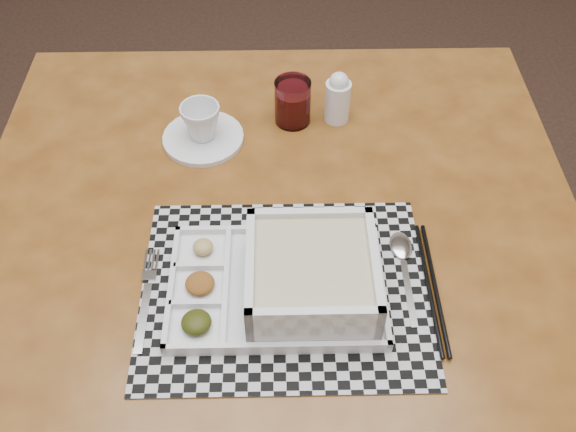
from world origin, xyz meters
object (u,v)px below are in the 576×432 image
object	(u,v)px
dining_table	(276,261)
creamer_bottle	(338,98)
serving_tray	(300,280)
juice_glass	(293,104)
cup	(201,122)

from	to	relation	value
dining_table	creamer_bottle	world-z (taller)	creamer_bottle
serving_tray	juice_glass	distance (m)	0.40
serving_tray	cup	distance (m)	0.39
cup	creamer_bottle	xyz separation A→B (m)	(0.25, 0.05, 0.01)
cup	creamer_bottle	size ratio (longest dim) A/B	0.70
serving_tray	cup	world-z (taller)	serving_tray
dining_table	juice_glass	world-z (taller)	juice_glass
dining_table	cup	distance (m)	0.29
juice_glass	creamer_bottle	distance (m)	0.08
dining_table	juice_glass	xyz separation A→B (m)	(0.04, 0.28, 0.12)
cup	creamer_bottle	world-z (taller)	creamer_bottle
creamer_bottle	serving_tray	bearing A→B (deg)	-102.60
juice_glass	cup	bearing A→B (deg)	-163.46
serving_tray	creamer_bottle	size ratio (longest dim) A/B	3.11
dining_table	juice_glass	distance (m)	0.30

